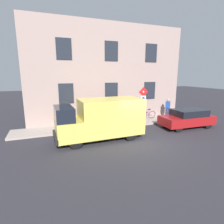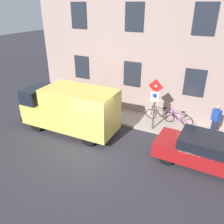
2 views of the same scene
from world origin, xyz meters
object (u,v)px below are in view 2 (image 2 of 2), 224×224
object	(u,v)px
bicycle_black	(160,115)
pedestrian	(216,119)
bicycle_purple	(178,118)
litter_bin	(108,111)
parked_hatchback	(204,150)
sign_post_stacked	(155,98)
delivery_van	(71,109)

from	to	relation	value
bicycle_black	pedestrian	distance (m)	3.02
bicycle_purple	litter_bin	world-z (taller)	litter_bin
parked_hatchback	litter_bin	xyz separation A→B (m)	(1.90, 5.68, -0.14)
sign_post_stacked	parked_hatchback	bearing A→B (deg)	-121.78
delivery_van	litter_bin	size ratio (longest dim) A/B	5.97
delivery_van	litter_bin	xyz separation A→B (m)	(2.05, -1.15, -0.74)
sign_post_stacked	parked_hatchback	world-z (taller)	sign_post_stacked
litter_bin	pedestrian	bearing A→B (deg)	-83.27
bicycle_purple	bicycle_black	xyz separation A→B (m)	(-0.00, 1.03, 0.00)
parked_hatchback	bicycle_black	distance (m)	4.05
pedestrian	bicycle_purple	bearing A→B (deg)	-61.45
delivery_van	parked_hatchback	size ratio (longest dim) A/B	1.33
litter_bin	bicycle_purple	bearing A→B (deg)	-75.31
delivery_van	parked_hatchback	world-z (taller)	delivery_van
delivery_van	parked_hatchback	distance (m)	6.86
sign_post_stacked	bicycle_black	xyz separation A→B (m)	(1.17, -0.07, -1.48)
bicycle_purple	parked_hatchback	bearing A→B (deg)	124.13
bicycle_purple	pedestrian	size ratio (longest dim) A/B	1.00
delivery_van	bicycle_purple	distance (m)	6.00
sign_post_stacked	bicycle_purple	xyz separation A→B (m)	(1.17, -1.09, -1.48)
delivery_van	litter_bin	bearing A→B (deg)	-120.41
sign_post_stacked	litter_bin	xyz separation A→B (m)	(0.14, 2.84, -1.40)
delivery_van	bicycle_black	distance (m)	5.15
parked_hatchback	bicycle_black	bearing A→B (deg)	-44.79
parked_hatchback	bicycle_black	size ratio (longest dim) A/B	2.36
bicycle_black	litter_bin	world-z (taller)	litter_bin
parked_hatchback	litter_bin	distance (m)	5.99
bicycle_purple	bicycle_black	size ratio (longest dim) A/B	1.00
bicycle_purple	pedestrian	world-z (taller)	pedestrian
bicycle_purple	bicycle_black	world-z (taller)	same
delivery_van	parked_hatchback	xyz separation A→B (m)	(0.15, -6.83, -0.60)
delivery_van	bicycle_purple	bearing A→B (deg)	-149.93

